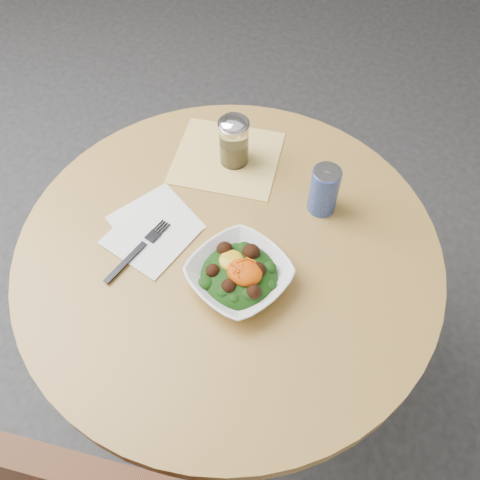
{
  "coord_description": "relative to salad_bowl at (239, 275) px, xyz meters",
  "views": [
    {
      "loc": [
        0.26,
        -0.57,
        1.68
      ],
      "look_at": [
        0.03,
        -0.01,
        0.81
      ],
      "focal_mm": 40.0,
      "sensor_mm": 36.0,
      "label": 1
    }
  ],
  "objects": [
    {
      "name": "spice_shaker",
      "position": [
        -0.14,
        0.3,
        0.04
      ],
      "size": [
        0.07,
        0.07,
        0.13
      ],
      "color": "silver",
      "rests_on": "table"
    },
    {
      "name": "ground",
      "position": [
        -0.05,
        0.06,
        -0.78
      ],
      "size": [
        6.0,
        6.0,
        0.0
      ],
      "primitive_type": "plane",
      "color": "#2A2A2C",
      "rests_on": "ground"
    },
    {
      "name": "beverage_can",
      "position": [
        0.09,
        0.25,
        0.03
      ],
      "size": [
        0.06,
        0.06,
        0.12
      ],
      "color": "navy",
      "rests_on": "table"
    },
    {
      "name": "table",
      "position": [
        -0.05,
        0.06,
        -0.22
      ],
      "size": [
        0.9,
        0.9,
        0.75
      ],
      "color": "black",
      "rests_on": "ground"
    },
    {
      "name": "salad_bowl",
      "position": [
        0.0,
        0.0,
        0.0
      ],
      "size": [
        0.25,
        0.25,
        0.07
      ],
      "color": "white",
      "rests_on": "table"
    },
    {
      "name": "cloth_napkin",
      "position": [
        -0.16,
        0.3,
        -0.03
      ],
      "size": [
        0.28,
        0.26,
        0.0
      ],
      "primitive_type": "cube",
      "rotation": [
        0.0,
        0.0,
        0.16
      ],
      "color": "#EAA30C",
      "rests_on": "table"
    },
    {
      "name": "fork",
      "position": [
        -0.22,
        -0.01,
        -0.02
      ],
      "size": [
        0.06,
        0.19,
        0.0
      ],
      "color": "black",
      "rests_on": "table"
    },
    {
      "name": "paper_napkins",
      "position": [
        -0.22,
        0.05,
        -0.02
      ],
      "size": [
        0.22,
        0.24,
        0.0
      ],
      "color": "white",
      "rests_on": "table"
    }
  ]
}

